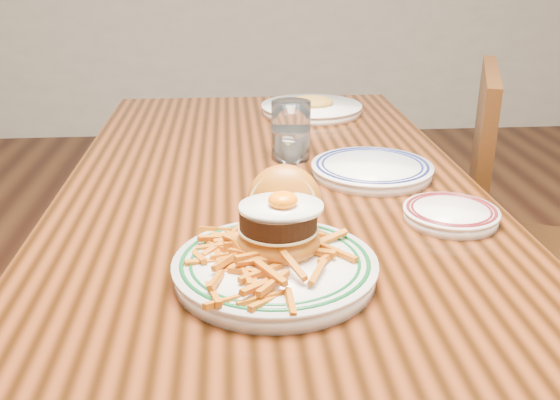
{
  "coord_description": "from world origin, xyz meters",
  "views": [
    {
      "loc": [
        -0.08,
        -1.21,
        1.2
      ],
      "look_at": [
        -0.01,
        -0.36,
        0.86
      ],
      "focal_mm": 40.0,
      "sensor_mm": 36.0,
      "label": 1
    }
  ],
  "objects": [
    {
      "name": "side_plate",
      "position": [
        0.31,
        -0.22,
        0.76
      ],
      "size": [
        0.17,
        0.17,
        0.03
      ],
      "rotation": [
        0.0,
        0.0,
        -0.09
      ],
      "color": "white",
      "rests_on": "table"
    },
    {
      "name": "rear_plate",
      "position": [
        0.22,
        0.02,
        0.77
      ],
      "size": [
        0.26,
        0.26,
        0.03
      ],
      "rotation": [
        0.0,
        0.0,
        0.41
      ],
      "color": "white",
      "rests_on": "table"
    },
    {
      "name": "table",
      "position": [
        0.0,
        0.0,
        0.66
      ],
      "size": [
        0.85,
        1.6,
        0.75
      ],
      "color": "black",
      "rests_on": "floor"
    },
    {
      "name": "far_plate",
      "position": [
        0.16,
        0.56,
        0.77
      ],
      "size": [
        0.29,
        0.29,
        0.05
      ],
      "rotation": [
        0.0,
        0.0,
        -0.38
      ],
      "color": "white",
      "rests_on": "table"
    },
    {
      "name": "main_plate",
      "position": [
        -0.02,
        -0.39,
        0.79
      ],
      "size": [
        0.3,
        0.32,
        0.15
      ],
      "rotation": [
        0.0,
        0.0,
        -0.21
      ],
      "color": "white",
      "rests_on": "table"
    },
    {
      "name": "chair_right",
      "position": [
        0.65,
        0.17,
        0.5
      ],
      "size": [
        0.56,
        0.56,
        0.94
      ],
      "rotation": [
        0.0,
        0.0,
        2.78
      ],
      "color": "#40240D",
      "rests_on": "floor"
    },
    {
      "name": "water_glass",
      "position": [
        0.06,
        0.15,
        0.81
      ],
      "size": [
        0.09,
        0.09,
        0.13
      ],
      "color": "white",
      "rests_on": "table"
    }
  ]
}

